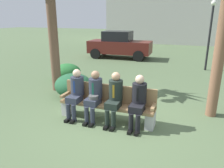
% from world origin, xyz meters
% --- Properties ---
extents(ground_plane, '(80.00, 80.00, 0.00)m').
position_xyz_m(ground_plane, '(0.00, 0.00, 0.00)').
color(ground_plane, '#536744').
extents(park_bench, '(2.44, 0.44, 0.90)m').
position_xyz_m(park_bench, '(-0.28, 0.17, 0.44)').
color(park_bench, '#99754C').
rests_on(park_bench, ground).
extents(seated_man_leftmost, '(0.34, 0.72, 1.26)m').
position_xyz_m(seated_man_leftmost, '(-1.10, 0.04, 0.71)').
color(seated_man_leftmost, '#2D3342').
rests_on(seated_man_leftmost, ground).
extents(seated_man_centerleft, '(0.34, 0.72, 1.27)m').
position_xyz_m(seated_man_centerleft, '(-0.58, 0.03, 0.71)').
color(seated_man_centerleft, '#2D3342').
rests_on(seated_man_centerleft, ground).
extents(seated_man_centerright, '(0.34, 0.72, 1.28)m').
position_xyz_m(seated_man_centerright, '(-0.04, 0.04, 0.72)').
color(seated_man_centerright, '#1E2823').
rests_on(seated_man_centerright, ground).
extents(seated_man_rightmost, '(0.34, 0.72, 1.27)m').
position_xyz_m(seated_man_rightmost, '(0.54, 0.04, 0.71)').
color(seated_man_rightmost, black).
rests_on(seated_man_rightmost, ground).
extents(shrub_near_bench, '(1.25, 1.14, 0.78)m').
position_xyz_m(shrub_near_bench, '(-1.93, 1.31, 0.39)').
color(shrub_near_bench, '#225635').
rests_on(shrub_near_bench, ground).
extents(shrub_mid_lawn, '(1.13, 1.03, 0.70)m').
position_xyz_m(shrub_mid_lawn, '(-3.15, 2.90, 0.35)').
color(shrub_mid_lawn, '#2A7034').
rests_on(shrub_mid_lawn, ground).
extents(parked_car_near, '(3.96, 1.82, 1.68)m').
position_xyz_m(parked_car_near, '(-2.79, 8.51, 0.84)').
color(parked_car_near, '#591E19').
rests_on(parked_car_near, ground).
extents(street_lamp, '(0.24, 0.24, 3.25)m').
position_xyz_m(street_lamp, '(2.27, 6.89, 2.02)').
color(street_lamp, black).
rests_on(street_lamp, ground).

